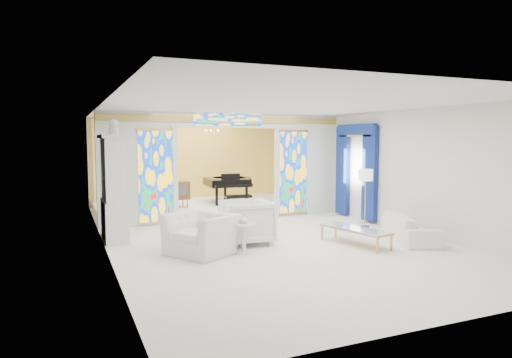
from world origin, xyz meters
name	(u,v)px	position (x,y,z in m)	size (l,w,h in m)	color
floor	(255,233)	(0.00, 0.00, 0.00)	(12.00, 12.00, 0.00)	white
ceiling	(255,109)	(0.00, 0.00, 3.00)	(7.00, 12.00, 0.02)	silver
wall_back	(191,161)	(0.00, 6.00, 1.50)	(7.00, 0.02, 3.00)	silver
wall_front	(449,204)	(0.00, -6.00, 1.50)	(7.00, 0.02, 3.00)	silver
wall_left	(102,176)	(-3.50, 0.00, 1.50)	(0.02, 12.00, 3.00)	silver
wall_right	(374,168)	(3.50, 0.00, 1.50)	(0.02, 12.00, 3.00)	silver
partition_wall	(227,162)	(0.00, 2.00, 1.65)	(7.00, 0.22, 3.00)	silver
stained_glass_left	(156,177)	(-2.03, 1.89, 1.30)	(0.90, 0.04, 2.40)	gold
stained_glass_right	(293,172)	(2.03, 1.89, 1.30)	(0.90, 0.04, 2.40)	gold
stained_glass_transom	(228,120)	(0.00, 1.89, 2.82)	(2.00, 0.04, 0.34)	gold
alcove_platform	(206,206)	(0.00, 4.10, 0.09)	(6.80, 3.80, 0.18)	white
gold_curtain_back	(191,161)	(0.00, 5.88, 1.50)	(6.70, 0.10, 2.90)	#E8C450
chandelier	(212,131)	(0.20, 4.00, 2.55)	(0.48, 0.48, 0.30)	#CA8D46
blue_drapes	(356,164)	(3.40, 0.70, 1.58)	(0.14, 1.85, 2.65)	navy
china_cabinet	(114,188)	(-3.22, 0.60, 1.17)	(0.56, 1.46, 2.72)	silver
armchair_left	(201,234)	(-1.78, -1.46, 0.40)	(1.24, 1.08, 0.80)	white
armchair_right	(246,222)	(-0.62, -0.97, 0.48)	(1.02, 1.05, 0.96)	white
sofa	(411,227)	(2.95, -2.09, 0.29)	(2.00, 0.78, 0.58)	white
side_table	(244,234)	(-0.98, -1.74, 0.40)	(0.57, 0.57, 0.60)	silver
vase	(244,219)	(-0.98, -1.74, 0.69)	(0.16, 0.16, 0.17)	white
coffee_table	(355,229)	(1.49, -2.02, 0.34)	(0.87, 1.76, 0.38)	silver
floor_lamp	(366,178)	(2.91, -0.44, 1.29)	(0.45, 0.45, 1.51)	#CA8D46
grand_piano	(229,182)	(0.86, 4.23, 0.85)	(1.70, 2.53, 1.00)	black
tv_console	(177,191)	(-1.05, 3.71, 0.70)	(0.76, 0.58, 0.80)	brown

